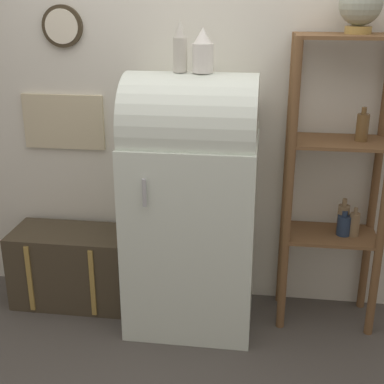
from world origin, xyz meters
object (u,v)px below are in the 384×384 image
(vase_left, at_px, (180,48))
(vase_center, at_px, (203,52))
(globe, at_px, (361,5))
(suitcase_trunk, at_px, (72,266))
(refrigerator, at_px, (192,200))

(vase_left, xyz_separation_m, vase_center, (0.12, -0.01, -0.02))
(vase_left, bearing_deg, vase_center, -2.41)
(globe, bearing_deg, vase_left, -171.06)
(globe, relative_size, vase_left, 0.96)
(suitcase_trunk, bearing_deg, globe, 1.84)
(globe, distance_m, vase_left, 0.98)
(refrigerator, height_order, suitcase_trunk, refrigerator)
(refrigerator, xyz_separation_m, vase_left, (-0.06, -0.01, 0.88))
(refrigerator, relative_size, globe, 5.79)
(suitcase_trunk, bearing_deg, vase_left, -7.04)
(refrigerator, relative_size, suitcase_trunk, 2.06)
(globe, xyz_separation_m, vase_center, (-0.82, -0.15, -0.24))
(refrigerator, height_order, vase_center, vase_center)
(refrigerator, height_order, vase_left, vase_left)
(refrigerator, distance_m, vase_left, 0.88)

